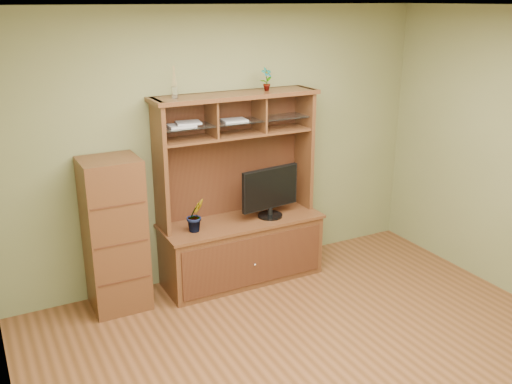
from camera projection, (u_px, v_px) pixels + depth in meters
room at (341, 207)px, 4.02m from camera, size 4.54×4.04×2.74m
media_hutch at (240, 231)px, 5.76m from camera, size 1.66×0.61×1.90m
monitor at (270, 191)px, 5.69m from camera, size 0.65×0.25×0.51m
orchid_plant at (195, 215)px, 5.37m from camera, size 0.20×0.17×0.32m
top_plant at (267, 79)px, 5.49m from camera, size 0.13×0.10×0.22m
reed_diffuser at (174, 86)px, 5.08m from camera, size 0.06×0.06×0.29m
magazines at (201, 123)px, 5.30m from camera, size 0.79×0.21×0.04m
side_cabinet at (115, 235)px, 5.16m from camera, size 0.51×0.47×1.43m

